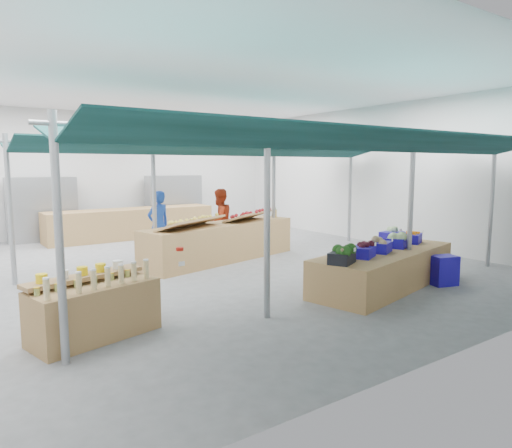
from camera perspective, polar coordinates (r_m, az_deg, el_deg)
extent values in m
plane|color=slate|center=(11.14, -6.63, -5.08)|extent=(13.00, 13.00, 0.00)
plane|color=silver|center=(11.04, -6.96, 16.74)|extent=(13.00, 13.00, 0.00)
plane|color=silver|center=(16.91, -17.21, 6.02)|extent=(12.00, 0.00, 12.00)
plane|color=silver|center=(14.69, 14.50, 5.97)|extent=(0.00, 13.00, 13.00)
cylinder|color=gray|center=(5.79, -23.38, -2.00)|extent=(0.10, 0.10, 3.00)
cylinder|color=gray|center=(10.22, -28.38, 1.49)|extent=(0.10, 0.10, 3.00)
cylinder|color=gray|center=(7.01, 1.39, 0.11)|extent=(0.10, 0.10, 3.00)
cylinder|color=gray|center=(10.95, -12.60, 2.52)|extent=(0.10, 0.10, 3.00)
cylinder|color=gray|center=(9.49, 18.76, 1.60)|extent=(0.10, 0.10, 3.00)
cylinder|color=gray|center=(12.68, 2.23, 3.32)|extent=(0.10, 0.10, 3.00)
cylinder|color=gray|center=(12.02, 27.34, 2.29)|extent=(0.10, 0.10, 3.00)
cylinder|color=gray|center=(14.68, 11.66, 3.71)|extent=(0.10, 0.10, 3.00)
cylinder|color=gray|center=(8.12, 11.63, 10.49)|extent=(10.00, 0.06, 0.06)
cylinder|color=gray|center=(11.70, -4.71, 9.58)|extent=(10.00, 0.06, 0.06)
cube|color=black|center=(7.68, 15.17, 10.06)|extent=(9.50, 1.28, 0.30)
cube|color=black|center=(8.58, 8.44, 9.91)|extent=(9.50, 1.28, 0.30)
cube|color=black|center=(11.14, -3.02, 9.35)|extent=(9.50, 1.28, 0.30)
cube|color=black|center=(12.26, -6.25, 9.13)|extent=(9.50, 1.28, 0.30)
cube|color=#B23F33|center=(15.90, -25.13, 1.62)|extent=(2.00, 0.50, 2.00)
cube|color=#B23F33|center=(17.21, -10.20, 2.58)|extent=(2.00, 0.50, 2.00)
cube|color=olive|center=(6.80, -19.51, -10.25)|extent=(1.82, 1.14, 0.75)
cube|color=#997247|center=(6.88, -20.63, -6.20)|extent=(1.72, 0.73, 0.06)
cube|color=olive|center=(9.38, 15.76, -5.40)|extent=(3.90, 2.05, 0.72)
cube|color=olive|center=(11.53, -4.40, -2.26)|extent=(4.49, 2.03, 0.94)
cube|color=olive|center=(15.61, -15.24, 0.08)|extent=(5.46, 1.18, 0.98)
cube|color=#190E9A|center=(9.91, 22.41, -5.38)|extent=(0.58, 0.48, 0.59)
imported|color=navy|center=(11.92, -12.08, -0.12)|extent=(0.72, 0.56, 1.75)
imported|color=#9B2C13|center=(12.72, -4.58, 0.48)|extent=(0.98, 0.84, 1.75)
cube|color=black|center=(7.91, 10.68, -4.16)|extent=(0.60, 0.54, 0.20)
cube|color=white|center=(7.82, 12.23, -3.15)|extent=(0.08, 0.04, 0.06)
cube|color=#190E9A|center=(8.53, 13.23, -3.41)|extent=(0.60, 0.54, 0.20)
cube|color=white|center=(8.44, 14.69, -2.45)|extent=(0.08, 0.04, 0.06)
cube|color=#190E9A|center=(9.11, 15.28, -2.79)|extent=(0.60, 0.54, 0.20)
cube|color=white|center=(9.03, 16.67, -1.89)|extent=(0.08, 0.04, 0.06)
cube|color=#190E9A|center=(9.75, 17.21, -2.21)|extent=(0.60, 0.54, 0.20)
cube|color=white|center=(9.68, 18.52, -1.37)|extent=(0.08, 0.04, 0.06)
cube|color=#190E9A|center=(10.40, 18.90, -1.70)|extent=(0.60, 0.54, 0.20)
cube|color=white|center=(10.34, 20.14, -0.91)|extent=(0.08, 0.04, 0.06)
sphere|color=brown|center=(7.69, 10.88, -3.43)|extent=(0.09, 0.09, 0.09)
sphere|color=brown|center=(7.64, 10.73, -3.20)|extent=(0.06, 0.06, 0.06)
cylinder|color=#B4160C|center=(7.14, -9.52, -3.11)|extent=(0.12, 0.12, 0.05)
cube|color=white|center=(7.12, -9.28, -4.92)|extent=(0.10, 0.01, 0.07)
cube|color=#997247|center=(10.68, -8.07, 0.12)|extent=(2.00, 1.47, 0.26)
cube|color=#997247|center=(12.00, -1.03, 0.97)|extent=(1.65, 1.29, 0.26)
cylinder|color=#8C6019|center=(12.82, 2.29, 1.32)|extent=(0.14, 0.14, 0.22)
cone|color=#26661E|center=(12.80, 2.30, 2.17)|extent=(0.12, 0.12, 0.18)
cube|color=#190E9A|center=(10.59, 16.60, -1.46)|extent=(0.53, 0.40, 0.20)
cube|color=white|center=(10.45, 17.64, -0.72)|extent=(0.08, 0.02, 0.06)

